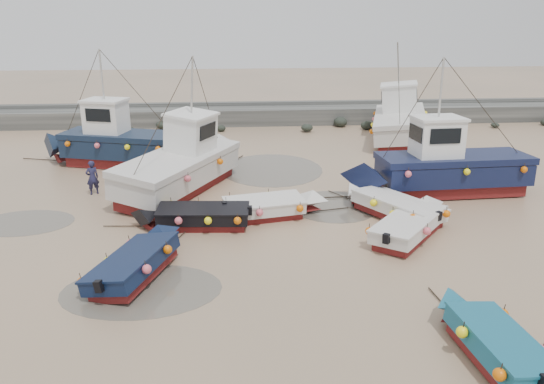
{
  "coord_description": "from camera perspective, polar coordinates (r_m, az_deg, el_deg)",
  "views": [
    {
      "loc": [
        -0.14,
        -17.3,
        8.3
      ],
      "look_at": [
        1.36,
        2.38,
        1.4
      ],
      "focal_mm": 35.0,
      "sensor_mm": 36.0,
      "label": 1
    }
  ],
  "objects": [
    {
      "name": "ground",
      "position": [
        19.19,
        -3.55,
        -6.4
      ],
      "size": [
        120.0,
        120.0,
        0.0
      ],
      "primitive_type": "plane",
      "color": "tan",
      "rests_on": "ground"
    },
    {
      "name": "seawall",
      "position": [
        40.03,
        -4.06,
        8.17
      ],
      "size": [
        60.0,
        4.92,
        1.5
      ],
      "color": "slate",
      "rests_on": "ground"
    },
    {
      "name": "puddle_a",
      "position": [
        17.19,
        -13.85,
        -10.21
      ],
      "size": [
        4.99,
        4.99,
        0.01
      ],
      "primitive_type": "cylinder",
      "color": "#5B554A",
      "rests_on": "ground"
    },
    {
      "name": "puddle_b",
      "position": [
        23.54,
        6.63,
        -1.5
      ],
      "size": [
        3.9,
        3.9,
        0.01
      ],
      "primitive_type": "cylinder",
      "color": "#5B554A",
      "rests_on": "ground"
    },
    {
      "name": "puddle_c",
      "position": [
        23.84,
        -25.12,
        -3.01
      ],
      "size": [
        3.98,
        3.98,
        0.01
      ],
      "primitive_type": "cylinder",
      "color": "#5B554A",
      "rests_on": "ground"
    },
    {
      "name": "puddle_d",
      "position": [
        28.7,
        -0.04,
        2.46
      ],
      "size": [
        5.48,
        5.48,
        0.01
      ],
      "primitive_type": "cylinder",
      "color": "#5B554A",
      "rests_on": "ground"
    },
    {
      "name": "dinghy_1",
      "position": [
        17.96,
        -13.9,
        -6.92
      ],
      "size": [
        3.09,
        5.83,
        1.43
      ],
      "rotation": [
        0.0,
        0.0,
        -0.34
      ],
      "color": "maroon",
      "rests_on": "ground"
    },
    {
      "name": "dinghy_2",
      "position": [
        14.72,
        22.41,
        -14.12
      ],
      "size": [
        2.01,
        5.39,
        1.43
      ],
      "rotation": [
        0.0,
        0.0,
        0.09
      ],
      "color": "maroon",
      "rests_on": "ground"
    },
    {
      "name": "dinghy_3",
      "position": [
        20.99,
        14.97,
        -3.13
      ],
      "size": [
        4.68,
        5.3,
        1.43
      ],
      "rotation": [
        0.0,
        0.0,
        -0.7
      ],
      "color": "maroon",
      "rests_on": "ground"
    },
    {
      "name": "dinghy_4",
      "position": [
        21.21,
        -8.38,
        -2.38
      ],
      "size": [
        5.94,
        2.13,
        1.43
      ],
      "rotation": [
        0.0,
        0.0,
        1.5
      ],
      "color": "maroon",
      "rests_on": "ground"
    },
    {
      "name": "dinghy_5",
      "position": [
        21.99,
        0.05,
        -1.35
      ],
      "size": [
        5.47,
        2.27,
        1.43
      ],
      "rotation": [
        0.0,
        0.0,
        -1.36
      ],
      "color": "maroon",
      "rests_on": "ground"
    },
    {
      "name": "dinghy_6",
      "position": [
        22.7,
        12.61,
        -1.2
      ],
      "size": [
        4.01,
        5.63,
        1.43
      ],
      "rotation": [
        0.0,
        0.0,
        0.56
      ],
      "color": "maroon",
      "rests_on": "ground"
    },
    {
      "name": "cabin_boat_0",
      "position": [
        30.42,
        -16.74,
        5.25
      ],
      "size": [
        9.64,
        4.42,
        6.22
      ],
      "rotation": [
        0.0,
        0.0,
        1.29
      ],
      "color": "maroon",
      "rests_on": "ground"
    },
    {
      "name": "cabin_boat_1",
      "position": [
        25.63,
        -9.42,
        3.2
      ],
      "size": [
        6.27,
        10.02,
        6.22
      ],
      "rotation": [
        0.0,
        0.0,
        -0.48
      ],
      "color": "maroon",
      "rests_on": "ground"
    },
    {
      "name": "cabin_boat_2",
      "position": [
        25.72,
        17.7,
        2.64
      ],
      "size": [
        10.05,
        3.18,
        6.22
      ],
      "rotation": [
        0.0,
        0.0,
        1.62
      ],
      "color": "maroon",
      "rests_on": "ground"
    },
    {
      "name": "cabin_boat_3",
      "position": [
        36.04,
        13.8,
        7.55
      ],
      "size": [
        5.49,
        10.59,
        6.22
      ],
      "rotation": [
        0.0,
        0.0,
        -0.3
      ],
      "color": "maroon",
      "rests_on": "ground"
    },
    {
      "name": "person",
      "position": [
        26.26,
        -18.57,
        -0.2
      ],
      "size": [
        0.71,
        0.63,
        1.62
      ],
      "primitive_type": "imported",
      "rotation": [
        0.0,
        0.0,
        3.66
      ],
      "color": "#1D1E3D",
      "rests_on": "ground"
    }
  ]
}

